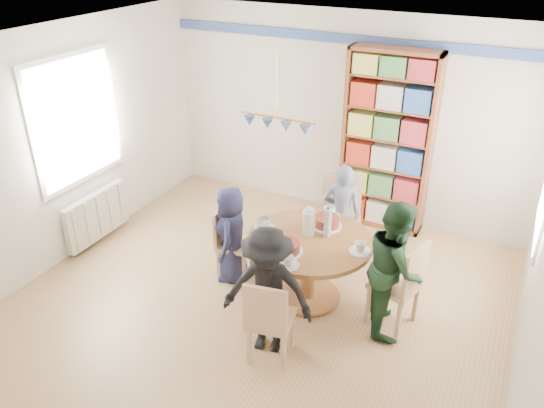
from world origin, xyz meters
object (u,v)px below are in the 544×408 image
Objects in this scene: person_left at (231,234)px; person_far at (341,214)px; radiator at (97,216)px; chair_right at (403,282)px; chair_near at (269,318)px; bookshelf at (387,144)px; chair_far at (341,212)px; person_right at (395,267)px; person_near at (268,292)px; dining_table at (309,255)px; chair_left at (229,239)px.

person_left is 0.92× the size of person_far.
chair_right reaches higher than radiator.
chair_near is 3.03m from bookshelf.
person_left reaches higher than chair_far.
person_near is at bearing 112.82° from person_right.
dining_table is 0.93m from person_left.
chair_near is 0.65× the size of person_right.
chair_near is (0.04, -1.02, -0.06)m from dining_table.
radiator is 2.92m from person_near.
dining_table is at bearing 74.46° from person_near.
person_right is at bearing -70.97° from bookshelf.
person_far reaches higher than radiator.
chair_left is 0.60× the size of person_right.
chair_near is at bearing -17.56° from radiator.
dining_table is 1.00m from chair_left.
person_right is (0.89, -0.03, 0.14)m from dining_table.
radiator is 3.05m from person_far.
chair_left is 1.90m from person_right.
person_left is at bearing -131.74° from chair_far.
person_left is (0.07, -0.05, 0.11)m from chair_left.
chair_near is at bearing -72.70° from person_near.
person_near is at bearing 27.64° from person_left.
chair_near is at bearing -132.54° from chair_right.
chair_right is 1.07× the size of chair_near.
person_right is 1.13× the size of person_far.
chair_right is (0.98, 0.01, -0.03)m from dining_table.
chair_far is (-0.01, 0.99, 0.02)m from dining_table.
chair_right is 0.92× the size of chair_far.
person_near is at bearing -93.16° from dining_table.
person_far is at bearing 88.28° from dining_table.
dining_table is 0.93× the size of person_right.
person_far is at bearing 75.19° from person_near.
radiator is at bearing 72.53° from person_right.
chair_right reaches higher than chair_left.
radiator is at bearing -106.59° from person_left.
person_left reaches higher than chair_left.
chair_right is at bearing -44.61° from chair_far.
chair_left is at bearing 3.90° from radiator.
radiator is 0.96× the size of chair_far.
bookshelf is at bearing 72.31° from person_near.
chair_right is at bearing -84.37° from person_right.
person_near reaches higher than person_far.
bookshelf is (1.21, 1.92, 0.69)m from chair_left.
dining_table is 0.87m from person_near.
bookshelf reaches higher than person_right.
person_right is (0.85, 0.99, 0.20)m from chair_near.
person_right is at bearing 28.99° from person_near.
dining_table is at bearing 72.94° from person_left.
dining_table is 1.02m from chair_near.
chair_right is 1.91m from person_left.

